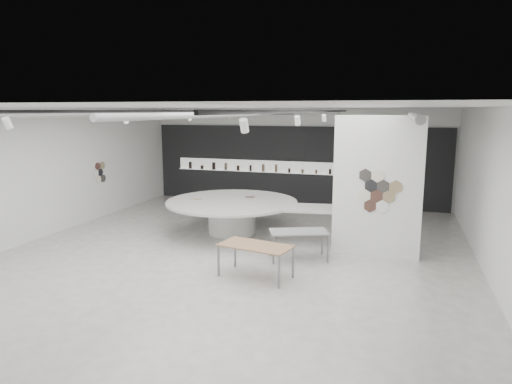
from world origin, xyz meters
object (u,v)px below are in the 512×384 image
(display_island, at_px, (234,212))
(kitchen_counter, at_px, (370,199))
(sample_table_stone, at_px, (299,233))
(partition_column, at_px, (377,187))
(sample_table_wood, at_px, (256,247))

(display_island, height_order, kitchen_counter, kitchen_counter)
(display_island, height_order, sample_table_stone, display_island)
(partition_column, xyz_separation_m, sample_table_stone, (-1.82, -0.92, -1.12))
(partition_column, xyz_separation_m, kitchen_counter, (-0.49, 5.54, -1.36))
(partition_column, relative_size, display_island, 0.66)
(sample_table_wood, bearing_deg, sample_table_stone, 66.67)
(sample_table_stone, xyz_separation_m, kitchen_counter, (1.33, 6.46, -0.24))
(partition_column, bearing_deg, kitchen_counter, 95.03)
(partition_column, height_order, sample_table_wood, partition_column)
(display_island, xyz_separation_m, sample_table_wood, (1.75, -3.37, 0.03))
(display_island, relative_size, sample_table_stone, 3.43)
(partition_column, bearing_deg, sample_table_wood, -135.33)
(display_island, relative_size, kitchen_counter, 3.56)
(partition_column, height_order, sample_table_stone, partition_column)
(partition_column, bearing_deg, sample_table_stone, -153.07)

